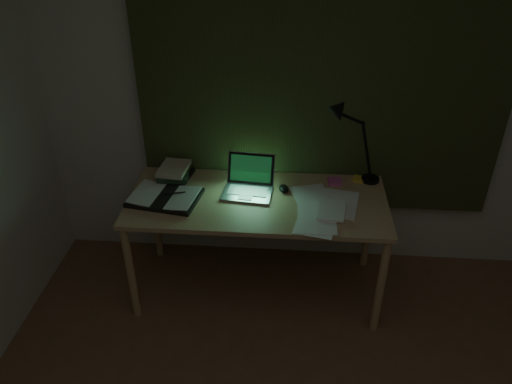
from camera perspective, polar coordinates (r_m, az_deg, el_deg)
wall_back at (r=3.06m, az=7.43°, el=11.94°), size 3.50×0.00×2.50m
curtain at (r=2.96m, az=7.74°, el=15.31°), size 2.20×0.06×2.00m
desk at (r=3.14m, az=0.17°, el=-6.18°), size 1.52×0.67×0.69m
laptop at (r=2.92m, az=-1.04°, el=1.43°), size 0.32×0.35×0.21m
open_textbook at (r=2.97m, az=-10.37°, el=-0.54°), size 0.44×0.34×0.03m
book_stack at (r=3.16m, az=-9.21°, el=2.24°), size 0.19×0.23×0.09m
loose_papers at (r=2.86m, az=7.57°, el=-1.86°), size 0.44×0.45×0.02m
mouse at (r=3.01m, az=3.21°, el=0.38°), size 0.07×0.10×0.03m
sticky_yellow at (r=3.19m, az=11.66°, el=1.47°), size 0.09×0.09×0.01m
sticky_pink at (r=3.13m, az=9.02°, el=1.21°), size 0.09×0.09×0.02m
desk_lamp at (r=3.06m, az=13.56°, el=6.04°), size 0.46×0.40×0.59m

